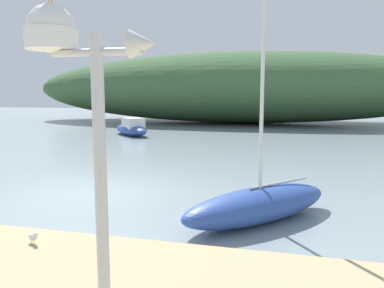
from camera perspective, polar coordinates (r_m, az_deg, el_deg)
ground_plane at (r=10.96m, az=-13.66°, el=-7.06°), size 120.00×120.00×0.00m
distant_hill at (r=37.09m, az=6.78°, el=8.59°), size 42.50×14.01×6.84m
mast_structure at (r=3.68m, az=-18.17°, el=10.46°), size 1.27×0.49×3.36m
motorboat_off_point at (r=25.35m, az=-9.29°, el=2.39°), size 3.98×4.01×1.21m
sailboat_mid_channel at (r=8.26m, az=10.33°, el=-9.02°), size 3.50×3.74×4.75m
seagull_by_mast at (r=7.08m, az=-23.27°, el=-12.94°), size 0.29×0.17×0.21m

